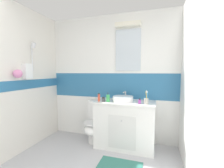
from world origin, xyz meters
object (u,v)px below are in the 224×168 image
object	(u,v)px
hair_gel_jar	(103,99)
perfume_flask_small	(140,101)
soap_dispenser	(108,98)
sink_basin	(123,98)
toilet	(95,123)
deodorant_spray_can	(99,97)
toothbrush_cup	(146,101)

from	to	relation	value
hair_gel_jar	perfume_flask_small	size ratio (longest dim) A/B	0.84
soap_dispenser	perfume_flask_small	bearing A→B (deg)	-0.89
hair_gel_jar	sink_basin	bearing A→B (deg)	19.04
hair_gel_jar	soap_dispenser	bearing A→B (deg)	-9.56
sink_basin	toilet	size ratio (longest dim) A/B	0.52
deodorant_spray_can	hair_gel_jar	bearing A→B (deg)	11.47
toilet	soap_dispenser	xyz separation A→B (m)	(0.32, -0.16, 0.54)
hair_gel_jar	deodorant_spray_can	xyz separation A→B (m)	(-0.08, -0.02, 0.04)
toothbrush_cup	deodorant_spray_can	xyz separation A→B (m)	(-0.83, -0.01, 0.01)
toilet	deodorant_spray_can	distance (m)	0.59
sink_basin	hair_gel_jar	bearing A→B (deg)	-160.96
deodorant_spray_can	perfume_flask_small	distance (m)	0.73
sink_basin	hair_gel_jar	world-z (taller)	sink_basin
toilet	deodorant_spray_can	bearing A→B (deg)	-45.97
sink_basin	soap_dispenser	size ratio (longest dim) A/B	2.54
toilet	toothbrush_cup	bearing A→B (deg)	-8.66
sink_basin	toilet	bearing A→B (deg)	177.46
toilet	sink_basin	bearing A→B (deg)	-2.54
toilet	perfume_flask_small	xyz separation A→B (m)	(0.88, -0.16, 0.52)
hair_gel_jar	deodorant_spray_can	distance (m)	0.09
toothbrush_cup	soap_dispenser	distance (m)	0.66
perfume_flask_small	hair_gel_jar	bearing A→B (deg)	177.87
perfume_flask_small	soap_dispenser	bearing A→B (deg)	179.11
toothbrush_cup	perfume_flask_small	xyz separation A→B (m)	(-0.10, -0.01, -0.01)
toilet	soap_dispenser	bearing A→B (deg)	-25.72
sink_basin	deodorant_spray_can	xyz separation A→B (m)	(-0.41, -0.13, 0.02)
sink_basin	toothbrush_cup	size ratio (longest dim) A/B	1.85
deodorant_spray_can	perfume_flask_small	xyz separation A→B (m)	(0.73, -0.01, -0.03)
toilet	perfume_flask_small	size ratio (longest dim) A/B	8.99
toothbrush_cup	deodorant_spray_can	world-z (taller)	toothbrush_cup
sink_basin	soap_dispenser	bearing A→B (deg)	-151.65
toilet	toothbrush_cup	distance (m)	1.13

